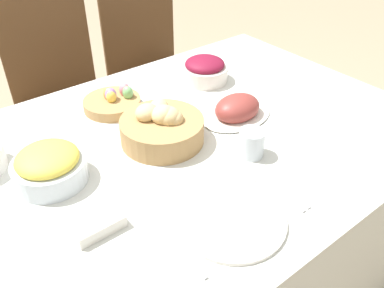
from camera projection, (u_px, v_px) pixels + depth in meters
The scene contains 15 objects.
ground_plane at pixel (183, 287), 1.68m from camera, with size 12.00×12.00×0.00m, color tan.
dining_table at pixel (182, 224), 1.46m from camera, with size 1.58×1.07×0.74m.
chair_far_right at pixel (151, 63), 2.19m from camera, with size 0.45×0.45×1.02m.
chair_far_center at pixel (63, 91), 1.93m from camera, with size 0.44×0.44×1.02m.
bread_basket at pixel (162, 127), 1.22m from camera, with size 0.25×0.25×0.12m.
egg_basket at pixel (113, 102), 1.39m from camera, with size 0.20×0.20×0.08m.
ham_platter at pixel (237, 110), 1.34m from camera, with size 0.25×0.18×0.09m.
pineapple_bowl at pixel (49, 166), 1.07m from camera, with size 0.20×0.20×0.10m.
beet_salad_bowl at pixel (205, 70), 1.55m from camera, with size 0.18×0.18×0.10m.
dinner_plate at pixel (231, 220), 0.97m from camera, with size 0.26×0.26×0.01m.
fork at pixel (179, 253), 0.89m from camera, with size 0.02×0.18×0.00m.
knife at pixel (276, 193), 1.05m from camera, with size 0.02×0.18×0.00m.
spoon at pixel (284, 188), 1.07m from camera, with size 0.02×0.18×0.00m.
drinking_cup at pixel (251, 143), 1.17m from camera, with size 0.08×0.08×0.08m.
butter_dish at pixel (97, 224), 0.94m from camera, with size 0.12×0.07×0.03m.
Camera 1 is at (-0.60, -0.82, 1.46)m, focal length 38.00 mm.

